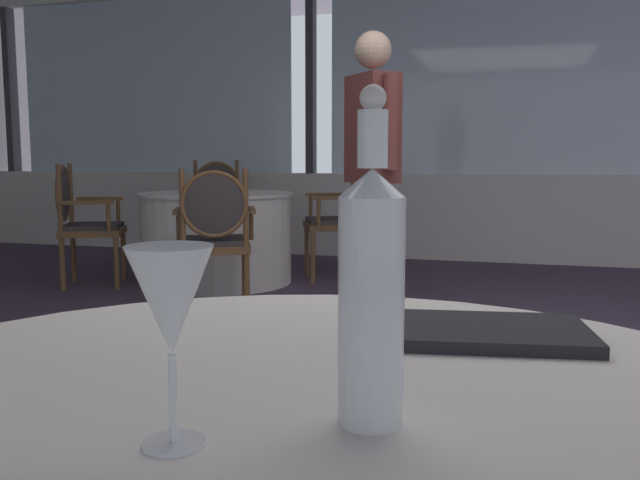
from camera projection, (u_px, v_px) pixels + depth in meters
The scene contains 11 objects.
ground_plane at pixel (453, 417), 2.70m from camera, with size 15.00×15.00×0.00m, color #47384C.
window_wall_far at pixel (493, 140), 6.58m from camera, with size 11.54×0.14×2.97m.
water_bottle at pixel (371, 289), 0.73m from camera, with size 0.07×0.07×0.36m.
wine_glass at pixel (170, 304), 0.67m from camera, with size 0.09×0.09×0.20m.
menu_book at pixel (482, 332), 1.09m from camera, with size 0.33×0.21×0.02m, color black.
background_table_1 at pixel (216, 238), 5.57m from camera, with size 1.25×1.25×0.73m.
dining_chair_1_0 at pixel (217, 203), 6.58m from camera, with size 0.64×0.61×0.99m.
dining_chair_1_1 at pixel (81, 215), 5.39m from camera, with size 0.61×0.64×0.97m.
dining_chair_1_2 at pixel (215, 229), 4.51m from camera, with size 0.64×0.61×0.95m.
dining_chair_1_3 at pixel (344, 211), 5.69m from camera, with size 0.61×0.64×0.96m.
diner_person_1 at pixel (372, 158), 4.15m from camera, with size 0.39×0.42×1.76m.
Camera 1 is at (0.20, -2.64, 1.02)m, focal length 38.45 mm.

